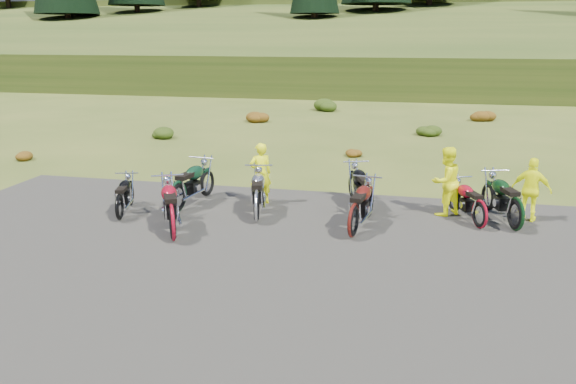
% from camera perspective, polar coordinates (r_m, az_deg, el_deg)
% --- Properties ---
extents(ground, '(300.00, 300.00, 0.00)m').
position_cam_1_polar(ground, '(12.61, 3.71, -5.07)').
color(ground, '#3C4D19').
rests_on(ground, ground).
extents(gravel_pad, '(20.00, 12.00, 0.04)m').
position_cam_1_polar(gravel_pad, '(10.79, 2.04, -8.77)').
color(gravel_pad, black).
rests_on(gravel_pad, ground).
extents(hill_slope, '(300.00, 45.97, 9.37)m').
position_cam_1_polar(hill_slope, '(61.84, 11.04, 11.32)').
color(hill_slope, '#293D14').
rests_on(hill_slope, ground).
extents(hill_plateau, '(300.00, 90.00, 9.17)m').
position_cam_1_polar(hill_plateau, '(121.75, 11.97, 13.31)').
color(hill_plateau, '#293D14').
rests_on(hill_plateau, ground).
extents(shrub_0, '(0.77, 0.77, 0.45)m').
position_cam_1_polar(shrub_0, '(22.78, -25.00, 3.52)').
color(shrub_0, '#692E0D').
rests_on(shrub_0, ground).
extents(shrub_1, '(1.03, 1.03, 0.61)m').
position_cam_1_polar(shrub_1, '(25.73, -12.72, 6.04)').
color(shrub_1, '#1C330C').
rests_on(shrub_1, ground).
extents(shrub_2, '(1.30, 1.30, 0.77)m').
position_cam_1_polar(shrub_2, '(29.64, -3.23, 7.79)').
color(shrub_2, '#692E0D').
rests_on(shrub_2, ground).
extents(shrub_3, '(1.56, 1.56, 0.92)m').
position_cam_1_polar(shrub_3, '(34.17, 3.94, 8.97)').
color(shrub_3, '#1C330C').
rests_on(shrub_3, ground).
extents(shrub_4, '(0.77, 0.77, 0.45)m').
position_cam_1_polar(shrub_4, '(21.39, 6.48, 4.20)').
color(shrub_4, '#692E0D').
rests_on(shrub_4, ground).
extents(shrub_5, '(1.03, 1.03, 0.61)m').
position_cam_1_polar(shrub_5, '(26.50, 14.03, 6.23)').
color(shrub_5, '#1C330C').
rests_on(shrub_5, ground).
extents(shrub_6, '(1.30, 1.30, 0.77)m').
position_cam_1_polar(shrub_6, '(31.93, 19.10, 7.53)').
color(shrub_6, '#692E0D').
rests_on(shrub_6, ground).
extents(motorcycle_0, '(1.10, 1.96, 0.97)m').
position_cam_1_polar(motorcycle_0, '(14.57, -16.65, -2.83)').
color(motorcycle_0, black).
rests_on(motorcycle_0, ground).
extents(motorcycle_1, '(1.77, 2.45, 1.23)m').
position_cam_1_polar(motorcycle_1, '(12.86, -11.55, -4.94)').
color(motorcycle_1, maroon).
rests_on(motorcycle_1, ground).
extents(motorcycle_2, '(1.11, 2.42, 1.22)m').
position_cam_1_polar(motorcycle_2, '(14.83, -11.06, -2.11)').
color(motorcycle_2, black).
rests_on(motorcycle_2, ground).
extents(motorcycle_3, '(1.22, 2.36, 1.18)m').
position_cam_1_polar(motorcycle_3, '(13.86, -3.18, -3.12)').
color(motorcycle_3, '#B8B8BD').
rests_on(motorcycle_3, ground).
extents(motorcycle_4, '(1.08, 2.32, 1.17)m').
position_cam_1_polar(motorcycle_4, '(12.88, 6.59, -4.68)').
color(motorcycle_4, '#4E120D').
rests_on(motorcycle_4, ground).
extents(motorcycle_5, '(1.46, 2.33, 1.16)m').
position_cam_1_polar(motorcycle_5, '(14.48, 8.02, -2.41)').
color(motorcycle_5, black).
rests_on(motorcycle_5, ground).
extents(motorcycle_6, '(1.35, 2.05, 1.02)m').
position_cam_1_polar(motorcycle_6, '(14.12, 18.77, -3.60)').
color(motorcycle_6, maroon).
rests_on(motorcycle_6, ground).
extents(motorcycle_7, '(1.38, 2.39, 1.19)m').
position_cam_1_polar(motorcycle_7, '(14.26, 21.94, -3.73)').
color(motorcycle_7, black).
rests_on(motorcycle_7, ground).
extents(person_middle, '(0.73, 0.66, 1.67)m').
position_cam_1_polar(person_middle, '(15.11, -2.81, 1.78)').
color(person_middle, '#EDF30C').
rests_on(person_middle, ground).
extents(person_right_a, '(1.08, 1.07, 1.75)m').
position_cam_1_polar(person_right_a, '(14.67, 15.70, 0.95)').
color(person_right_a, '#EDF30C').
rests_on(person_right_a, ground).
extents(person_right_b, '(1.00, 0.67, 1.58)m').
position_cam_1_polar(person_right_b, '(14.90, 23.47, 0.10)').
color(person_right_b, '#EDF30C').
rests_on(person_right_b, ground).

